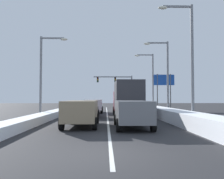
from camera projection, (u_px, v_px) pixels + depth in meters
The scene contains 16 objects.
ground_plane at pixel (107, 117), 22.15m from camera, with size 120.00×120.00×0.00m, color #28282B.
lane_stripe_between_right_lane_and_center_lane at pixel (107, 114), 25.80m from camera, with size 0.14×40.25×0.01m, color silver.
snow_bank_right_shoulder at pixel (154, 110), 25.97m from camera, with size 1.77×40.25×0.89m, color white.
snow_bank_left_shoulder at pixel (60, 112), 25.66m from camera, with size 1.31×40.25×0.57m, color white.
suv_gray_right_lane_nearest at pixel (132, 111), 14.16m from camera, with size 2.16×4.90×1.67m.
box_truck_right_lane_second at pixel (127, 97), 21.73m from camera, with size 2.53×7.20×3.36m.
sedan_silver_right_lane_third at pixel (121, 106), 30.06m from camera, with size 2.00×4.50×1.51m.
suv_tan_center_lane_nearest at pixel (81, 111), 14.85m from camera, with size 2.16×4.90×1.67m.
sedan_charcoal_center_lane_second at pixel (88, 109), 21.82m from camera, with size 2.00×4.50×1.51m.
suv_white_center_lane_third at pixel (94, 105), 28.58m from camera, with size 2.16×4.90×1.67m.
traffic_light_gantry at pixel (120, 84), 44.30m from camera, with size 7.54×0.47×6.20m.
street_lamp_right_near at pixel (188, 52), 17.03m from camera, with size 2.66×0.36×8.87m.
street_lamp_right_mid at pixel (164, 71), 24.32m from camera, with size 2.66×0.36×7.90m.
street_lamp_right_far at pixel (150, 77), 31.63m from camera, with size 2.66×0.36×7.99m.
street_lamp_left_mid at pixel (45, 68), 21.99m from camera, with size 2.66×0.36×7.80m.
roadside_sign_right at pixel (164, 84), 34.62m from camera, with size 3.20×0.16×5.50m.
Camera 1 is at (-0.19, -7.60, 1.85)m, focal length 36.61 mm.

